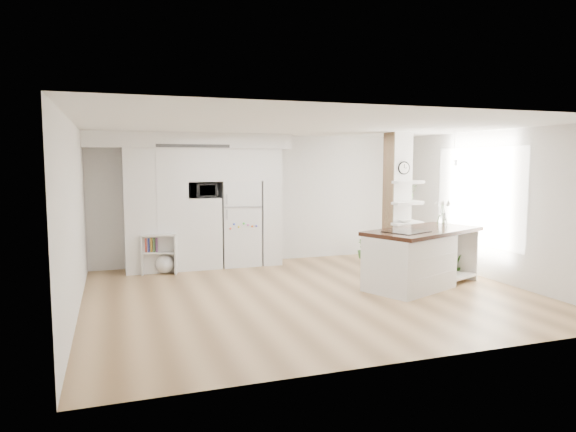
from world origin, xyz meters
The scene contains 14 objects.
floor centered at (0.00, 0.00, 0.00)m, with size 7.00×6.00×0.01m, color tan.
room centered at (0.00, 0.00, 1.86)m, with size 7.04×6.04×2.72m.
cabinet_wall centered at (-1.45, 2.67, 1.51)m, with size 4.00×0.71×2.70m.
refrigerator centered at (-0.53, 2.68, 0.88)m, with size 0.78×0.69×1.75m.
column centered at (2.38, 1.13, 1.35)m, with size 0.69×0.90×2.70m.
window centered at (3.48, 0.30, 1.50)m, with size 2.40×2.40×0.00m, color white.
pendant_light centered at (1.70, 0.15, 2.12)m, with size 0.12×0.12×0.10m, color white.
kitchen_island centered at (1.80, -0.20, 0.51)m, with size 2.42×1.81×1.56m.
bookshelf centered at (-2.14, 2.35, 0.33)m, with size 0.72×0.53×0.77m.
floor_plant_a centered at (2.99, 0.23, 0.22)m, with size 0.25×0.20×0.45m, color #386C2B.
floor_plant_b centered at (2.23, 2.50, 0.22)m, with size 0.24×0.24×0.43m, color #386C2B.
microwave centered at (-1.27, 2.62, 1.57)m, with size 0.54×0.37×0.30m, color #2D2D2D.
shelf_plant centered at (2.63, 1.30, 1.52)m, with size 0.27×0.23×0.30m, color #386C2B.
decor_bowl centered at (2.30, 0.90, 1.00)m, with size 0.22×0.22×0.05m, color white.
Camera 1 is at (-2.98, -7.60, 2.13)m, focal length 32.00 mm.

